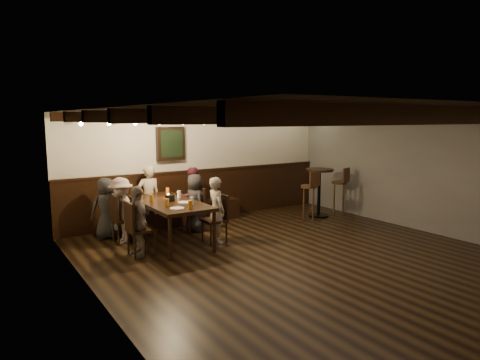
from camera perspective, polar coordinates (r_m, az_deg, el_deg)
room at (r=8.58m, az=-2.79°, el=0.08°), size 7.00×7.00×7.00m
dining_table at (r=7.98m, az=-9.46°, el=-3.25°), size 0.96×2.09×0.78m
chair_left_near at (r=8.25m, az=-15.25°, el=-6.19°), size 0.42×0.42×0.90m
chair_left_far at (r=7.42m, az=-13.16°, el=-7.67°), size 0.43×0.43×0.92m
chair_right_near at (r=8.76m, az=-6.21°, el=-5.11°), size 0.41×0.41×0.90m
chair_right_far at (r=7.99m, az=-3.33°, el=-6.40°), size 0.41×0.41×0.89m
person_bench_left at (r=8.55m, az=-17.39°, el=-3.60°), size 0.58×0.38×1.18m
person_bench_centre at (r=8.94m, az=-12.10°, el=-2.35°), size 0.49×0.33×1.35m
person_bench_right at (r=9.16m, az=-6.48°, el=-2.24°), size 0.62×0.48×1.26m
person_left_near at (r=8.16m, az=-15.55°, el=-3.92°), size 0.46×0.79×1.22m
person_left_far at (r=7.33m, az=-13.47°, el=-5.34°), size 0.30×0.70×1.19m
person_right_near at (r=8.71m, az=-6.06°, el=-3.06°), size 0.38×0.58×1.18m
person_right_far at (r=7.92m, az=-3.15°, el=-3.99°), size 0.30×0.45×1.22m
pint_a at (r=8.50m, az=-13.07°, el=-1.73°), size 0.07×0.07×0.14m
pint_b at (r=8.64m, az=-9.65°, el=-1.47°), size 0.07×0.07×0.14m
pint_c at (r=7.93m, az=-11.76°, el=-2.39°), size 0.07×0.07×0.14m
pint_d at (r=8.25m, az=-8.11°, el=-1.89°), size 0.07×0.07×0.14m
pint_e at (r=7.46m, az=-9.68°, el=-3.00°), size 0.07×0.07×0.14m
pint_f at (r=7.54m, az=-6.44°, el=-2.81°), size 0.07×0.07×0.14m
pint_g at (r=7.26m, az=-6.64°, el=-3.25°), size 0.07×0.07×0.14m
plate_near at (r=7.27m, az=-8.39°, el=-3.76°), size 0.24×0.24×0.01m
plate_far at (r=7.77m, az=-7.38°, el=-2.98°), size 0.24×0.24×0.01m
condiment_caddy at (r=7.91m, az=-9.34°, el=-2.43°), size 0.15×0.10×0.12m
candle at (r=8.28m, az=-9.53°, el=-2.21°), size 0.05×0.05×0.05m
high_top_table at (r=10.13m, az=10.51°, el=-0.70°), size 0.64×0.64×1.13m
bar_stool_left at (r=9.70m, az=9.16°, el=-2.96°), size 0.36×0.38×1.15m
bar_stool_right at (r=10.42m, az=13.06°, el=-2.29°), size 0.39×0.41×1.15m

